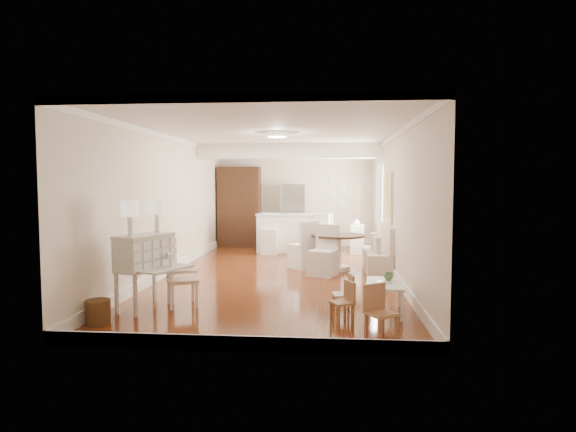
# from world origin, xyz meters

# --- Properties ---
(room) EXTENTS (9.00, 9.04, 2.82)m
(room) POSITION_xyz_m (0.04, 0.32, 1.98)
(room) COLOR brown
(room) RESTS_ON ground
(secretary_bureau) EXTENTS (1.12, 1.13, 1.11)m
(secretary_bureau) POSITION_xyz_m (-1.70, -2.84, 0.55)
(secretary_bureau) COLOR silver
(secretary_bureau) RESTS_ON ground
(gustavian_armchair) EXTENTS (0.63, 0.63, 0.82)m
(gustavian_armchair) POSITION_xyz_m (-1.21, -2.62, 0.41)
(gustavian_armchair) COLOR white
(gustavian_armchair) RESTS_ON ground
(wicker_basket) EXTENTS (0.36, 0.36, 0.32)m
(wicker_basket) POSITION_xyz_m (-2.04, -3.63, 0.16)
(wicker_basket) COLOR #503119
(wicker_basket) RESTS_ON ground
(kids_table) EXTENTS (0.62, 0.93, 0.44)m
(kids_table) POSITION_xyz_m (1.78, -2.76, 0.22)
(kids_table) COLOR white
(kids_table) RESTS_ON ground
(kids_chair_a) EXTENTS (0.37, 0.37, 0.56)m
(kids_chair_a) POSITION_xyz_m (1.15, -3.29, 0.28)
(kids_chair_a) COLOR #966B44
(kids_chair_a) RESTS_ON ground
(kids_chair_b) EXTENTS (0.33, 0.33, 0.57)m
(kids_chair_b) POSITION_xyz_m (1.18, -2.84, 0.29)
(kids_chair_b) COLOR #9C6947
(kids_chair_b) RESTS_ON ground
(kids_chair_c) EXTENTS (0.44, 0.44, 0.66)m
(kids_chair_c) POSITION_xyz_m (1.59, -3.96, 0.33)
(kids_chair_c) COLOR #B67953
(kids_chair_c) RESTS_ON ground
(banquette) EXTENTS (0.52, 1.60, 0.98)m
(banquette) POSITION_xyz_m (1.99, 0.50, 0.49)
(banquette) COLOR silver
(banquette) RESTS_ON ground
(dining_table) EXTENTS (1.16, 1.16, 0.76)m
(dining_table) POSITION_xyz_m (1.18, 0.51, 0.38)
(dining_table) COLOR #422815
(dining_table) RESTS_ON ground
(slip_chair_near) EXTENTS (0.63, 0.64, 1.01)m
(slip_chair_near) POSITION_xyz_m (0.88, -0.09, 0.51)
(slip_chair_near) COLOR silver
(slip_chair_near) RESTS_ON ground
(slip_chair_far) EXTENTS (0.70, 0.71, 1.03)m
(slip_chair_far) POSITION_xyz_m (0.43, 0.75, 0.52)
(slip_chair_far) COLOR white
(slip_chair_far) RESTS_ON ground
(breakfast_counter) EXTENTS (2.05, 0.65, 1.03)m
(breakfast_counter) POSITION_xyz_m (0.10, 3.10, 0.52)
(breakfast_counter) COLOR white
(breakfast_counter) RESTS_ON ground
(bar_stool_left) EXTENTS (0.42, 0.42, 1.05)m
(bar_stool_left) POSITION_xyz_m (-0.54, 2.70, 0.53)
(bar_stool_left) COLOR white
(bar_stool_left) RESTS_ON ground
(bar_stool_right) EXTENTS (0.55, 0.55, 1.06)m
(bar_stool_right) POSITION_xyz_m (0.74, 2.50, 0.53)
(bar_stool_right) COLOR white
(bar_stool_right) RESTS_ON ground
(pantry_cabinet) EXTENTS (1.20, 0.60, 2.30)m
(pantry_cabinet) POSITION_xyz_m (-1.60, 4.18, 1.15)
(pantry_cabinet) COLOR #381E11
(pantry_cabinet) RESTS_ON ground
(fridge) EXTENTS (0.75, 0.65, 1.80)m
(fridge) POSITION_xyz_m (0.30, 4.15, 0.90)
(fridge) COLOR silver
(fridge) RESTS_ON ground
(sideboard) EXTENTS (0.37, 0.79, 0.74)m
(sideboard) POSITION_xyz_m (1.73, 3.18, 0.37)
(sideboard) COLOR silver
(sideboard) RESTS_ON ground
(pencil_cup) EXTENTS (0.18, 0.18, 0.11)m
(pencil_cup) POSITION_xyz_m (1.85, -2.58, 0.49)
(pencil_cup) COLOR #518A50
(pencil_cup) RESTS_ON kids_table
(branch_vase) EXTENTS (0.22, 0.22, 0.18)m
(branch_vase) POSITION_xyz_m (1.72, 3.14, 0.83)
(branch_vase) COLOR white
(branch_vase) RESTS_ON sideboard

